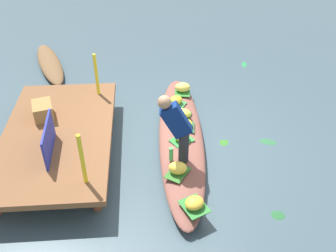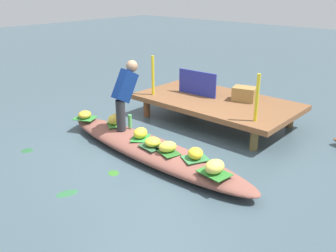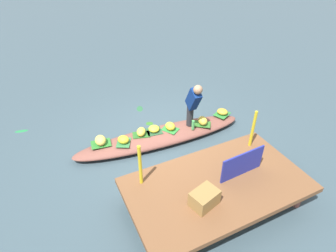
% 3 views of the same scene
% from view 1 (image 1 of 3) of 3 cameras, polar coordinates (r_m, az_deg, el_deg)
% --- Properties ---
extents(canal_water, '(40.00, 40.00, 0.00)m').
position_cam_1_polar(canal_water, '(6.80, 1.93, -2.70)').
color(canal_water, '#3B4F58').
rests_on(canal_water, ground).
extents(dock_platform, '(3.20, 1.80, 0.47)m').
position_cam_1_polar(dock_platform, '(6.57, -16.27, -1.36)').
color(dock_platform, brown).
rests_on(dock_platform, ground).
extents(vendor_boat, '(4.16, 0.99, 0.26)m').
position_cam_1_polar(vendor_boat, '(6.71, 1.95, -1.83)').
color(vendor_boat, brown).
rests_on(vendor_boat, ground).
extents(moored_boat, '(2.33, 1.23, 0.21)m').
position_cam_1_polar(moored_boat, '(9.67, -17.35, 8.95)').
color(moored_boat, brown).
rests_on(moored_boat, ground).
extents(leaf_mat_0, '(0.48, 0.45, 0.01)m').
position_cam_1_polar(leaf_mat_0, '(5.83, 1.46, -7.04)').
color(leaf_mat_0, '#336F29').
rests_on(leaf_mat_0, vendor_boat).
extents(banana_bunch_0, '(0.25, 0.31, 0.20)m').
position_cam_1_polar(banana_bunch_0, '(5.77, 1.48, -6.33)').
color(banana_bunch_0, yellow).
rests_on(banana_bunch_0, vendor_boat).
extents(leaf_mat_1, '(0.42, 0.45, 0.01)m').
position_cam_1_polar(leaf_mat_1, '(7.38, 1.20, 3.36)').
color(leaf_mat_1, '#34763F').
rests_on(leaf_mat_1, vendor_boat).
extents(banana_bunch_1, '(0.33, 0.34, 0.17)m').
position_cam_1_polar(banana_bunch_1, '(7.34, 1.20, 3.90)').
color(banana_bunch_1, yellow).
rests_on(banana_bunch_1, vendor_boat).
extents(leaf_mat_2, '(0.39, 0.37, 0.01)m').
position_cam_1_polar(leaf_mat_2, '(6.76, 2.60, -0.16)').
color(leaf_mat_2, '#295332').
rests_on(leaf_mat_2, vendor_boat).
extents(banana_bunch_2, '(0.27, 0.27, 0.14)m').
position_cam_1_polar(banana_bunch_2, '(6.71, 2.61, 0.32)').
color(banana_bunch_2, yellow).
rests_on(banana_bunch_2, vendor_boat).
extents(leaf_mat_3, '(0.43, 0.46, 0.01)m').
position_cam_1_polar(leaf_mat_3, '(6.45, 2.09, -2.14)').
color(leaf_mat_3, '#2E8538').
rests_on(leaf_mat_3, vendor_boat).
extents(banana_bunch_3, '(0.25, 0.29, 0.18)m').
position_cam_1_polar(banana_bunch_3, '(6.40, 2.11, -1.51)').
color(banana_bunch_3, yellow).
rests_on(banana_bunch_3, vendor_boat).
extents(leaf_mat_4, '(0.47, 0.36, 0.01)m').
position_cam_1_polar(leaf_mat_4, '(7.79, 2.21, 5.24)').
color(leaf_mat_4, '#2C752B').
rests_on(leaf_mat_4, vendor_boat).
extents(banana_bunch_4, '(0.27, 0.33, 0.19)m').
position_cam_1_polar(banana_bunch_4, '(7.74, 2.23, 5.84)').
color(banana_bunch_4, '#EACF56').
rests_on(banana_bunch_4, vendor_boat).
extents(leaf_mat_5, '(0.49, 0.45, 0.01)m').
position_cam_1_polar(leaf_mat_5, '(5.37, 3.97, -11.96)').
color(leaf_mat_5, '#2E7C32').
rests_on(leaf_mat_5, vendor_boat).
extents(banana_bunch_5, '(0.35, 0.36, 0.14)m').
position_cam_1_polar(banana_bunch_5, '(5.32, 4.00, -11.46)').
color(banana_bunch_5, gold).
rests_on(banana_bunch_5, vendor_boat).
extents(leaf_mat_6, '(0.45, 0.36, 0.01)m').
position_cam_1_polar(leaf_mat_6, '(7.01, 2.33, 1.38)').
color(leaf_mat_6, '#296324').
rests_on(leaf_mat_6, vendor_boat).
extents(banana_bunch_6, '(0.31, 0.34, 0.17)m').
position_cam_1_polar(banana_bunch_6, '(6.97, 2.35, 1.94)').
color(banana_bunch_6, yellow).
rests_on(banana_bunch_6, vendor_boat).
extents(vendor_person, '(0.21, 0.52, 1.20)m').
position_cam_1_polar(vendor_person, '(5.63, 1.30, 0.09)').
color(vendor_person, '#28282D').
rests_on(vendor_person, vendor_boat).
extents(water_bottle, '(0.07, 0.07, 0.24)m').
position_cam_1_polar(water_bottle, '(5.98, 0.47, -4.25)').
color(water_bottle, '#54B75C').
rests_on(water_bottle, vendor_boat).
extents(market_banner, '(0.91, 0.08, 0.50)m').
position_cam_1_polar(market_banner, '(6.00, -17.51, -1.87)').
color(market_banner, navy).
rests_on(market_banner, dock_platform).
extents(railing_post_west, '(0.06, 0.06, 0.82)m').
position_cam_1_polar(railing_post_west, '(5.25, -12.78, -4.93)').
color(railing_post_west, gold).
rests_on(railing_post_west, dock_platform).
extents(railing_post_east, '(0.06, 0.06, 0.82)m').
position_cam_1_polar(railing_post_east, '(7.22, -10.71, 7.60)').
color(railing_post_east, gold).
rests_on(railing_post_east, dock_platform).
extents(produce_crate, '(0.51, 0.43, 0.28)m').
position_cam_1_polar(produce_crate, '(6.90, -18.29, 2.20)').
color(produce_crate, olive).
rests_on(produce_crate, dock_platform).
extents(drifting_plant_0, '(0.26, 0.34, 0.01)m').
position_cam_1_polar(drifting_plant_0, '(7.07, 14.80, -2.30)').
color(drifting_plant_0, '#296139').
rests_on(drifting_plant_0, ground).
extents(drifting_plant_1, '(0.24, 0.23, 0.01)m').
position_cam_1_polar(drifting_plant_1, '(6.89, 8.41, -2.47)').
color(drifting_plant_1, '#316D24').
rests_on(drifting_plant_1, ground).
extents(drifting_plant_2, '(0.19, 0.21, 0.01)m').
position_cam_1_polar(drifting_plant_2, '(5.82, 16.21, -12.75)').
color(drifting_plant_2, '#23582F').
rests_on(drifting_plant_2, ground).
extents(drifting_plant_3, '(0.33, 0.17, 0.01)m').
position_cam_1_polar(drifting_plant_3, '(9.61, 11.39, 9.07)').
color(drifting_plant_3, '#248041').
rests_on(drifting_plant_3, ground).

